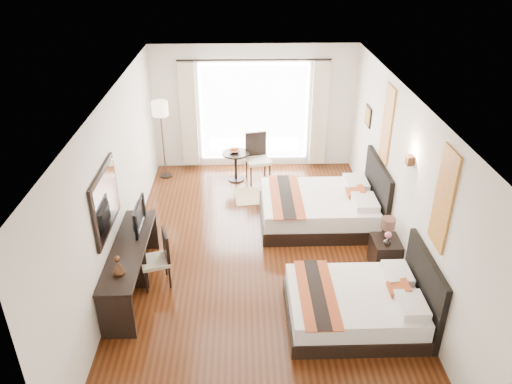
{
  "coord_description": "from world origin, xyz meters",
  "views": [
    {
      "loc": [
        -0.28,
        -6.95,
        4.96
      ],
      "look_at": [
        -0.07,
        0.16,
        1.17
      ],
      "focal_mm": 35.0,
      "sensor_mm": 36.0,
      "label": 1
    }
  ],
  "objects_px": {
    "floor_lamp": "(160,114)",
    "fruit_bowl": "(235,151)",
    "vase": "(387,242)",
    "desk_chair": "(157,269)",
    "television": "(135,216)",
    "side_table": "(236,166)",
    "bed_far": "(323,207)",
    "table_lamp": "(388,225)",
    "nightstand": "(385,253)",
    "bed_near": "(360,305)",
    "console_desk": "(131,268)",
    "window_chair": "(258,167)"
  },
  "relations": [
    {
      "from": "floor_lamp",
      "to": "fruit_bowl",
      "type": "bearing_deg",
      "value": -8.6
    },
    {
      "from": "vase",
      "to": "desk_chair",
      "type": "height_order",
      "value": "desk_chair"
    },
    {
      "from": "television",
      "to": "side_table",
      "type": "bearing_deg",
      "value": -26.36
    },
    {
      "from": "bed_far",
      "to": "floor_lamp",
      "type": "height_order",
      "value": "floor_lamp"
    },
    {
      "from": "desk_chair",
      "to": "vase",
      "type": "bearing_deg",
      "value": 166.11
    },
    {
      "from": "television",
      "to": "floor_lamp",
      "type": "relative_size",
      "value": 0.43
    },
    {
      "from": "vase",
      "to": "floor_lamp",
      "type": "relative_size",
      "value": 0.07
    },
    {
      "from": "table_lamp",
      "to": "desk_chair",
      "type": "relative_size",
      "value": 0.4
    },
    {
      "from": "bed_far",
      "to": "table_lamp",
      "type": "xyz_separation_m",
      "value": [
        0.82,
        -1.34,
        0.43
      ]
    },
    {
      "from": "nightstand",
      "to": "desk_chair",
      "type": "xyz_separation_m",
      "value": [
        -3.65,
        -0.33,
        0.02
      ]
    },
    {
      "from": "desk_chair",
      "to": "fruit_bowl",
      "type": "bearing_deg",
      "value": -125.28
    },
    {
      "from": "table_lamp",
      "to": "floor_lamp",
      "type": "bearing_deg",
      "value": 139.82
    },
    {
      "from": "bed_near",
      "to": "bed_far",
      "type": "distance_m",
      "value": 2.69
    },
    {
      "from": "table_lamp",
      "to": "side_table",
      "type": "xyz_separation_m",
      "value": [
        -2.46,
        3.18,
        -0.42
      ]
    },
    {
      "from": "bed_near",
      "to": "fruit_bowl",
      "type": "distance_m",
      "value": 4.88
    },
    {
      "from": "nightstand",
      "to": "table_lamp",
      "type": "xyz_separation_m",
      "value": [
        0.02,
        0.09,
        0.49
      ]
    },
    {
      "from": "table_lamp",
      "to": "console_desk",
      "type": "bearing_deg",
      "value": -172.65
    },
    {
      "from": "fruit_bowl",
      "to": "window_chair",
      "type": "distance_m",
      "value": 0.62
    },
    {
      "from": "bed_near",
      "to": "console_desk",
      "type": "distance_m",
      "value": 3.43
    },
    {
      "from": "bed_far",
      "to": "window_chair",
      "type": "height_order",
      "value": "bed_far"
    },
    {
      "from": "bed_near",
      "to": "vase",
      "type": "bearing_deg",
      "value": 60.14
    },
    {
      "from": "television",
      "to": "bed_far",
      "type": "bearing_deg",
      "value": -67.84
    },
    {
      "from": "window_chair",
      "to": "desk_chair",
      "type": "bearing_deg",
      "value": -37.68
    },
    {
      "from": "console_desk",
      "to": "fruit_bowl",
      "type": "xyz_separation_m",
      "value": [
        1.55,
        3.69,
        0.31
      ]
    },
    {
      "from": "floor_lamp",
      "to": "desk_chair",
      "type": "bearing_deg",
      "value": -84.37
    },
    {
      "from": "console_desk",
      "to": "floor_lamp",
      "type": "distance_m",
      "value": 4.08
    },
    {
      "from": "table_lamp",
      "to": "vase",
      "type": "distance_m",
      "value": 0.29
    },
    {
      "from": "nightstand",
      "to": "desk_chair",
      "type": "bearing_deg",
      "value": -174.9
    },
    {
      "from": "bed_far",
      "to": "nightstand",
      "type": "relative_size",
      "value": 4.09
    },
    {
      "from": "fruit_bowl",
      "to": "console_desk",
      "type": "bearing_deg",
      "value": -112.71
    },
    {
      "from": "nightstand",
      "to": "floor_lamp",
      "type": "relative_size",
      "value": 0.31
    },
    {
      "from": "bed_near",
      "to": "television",
      "type": "xyz_separation_m",
      "value": [
        -3.31,
        1.37,
        0.69
      ]
    },
    {
      "from": "bed_far",
      "to": "window_chair",
      "type": "xyz_separation_m",
      "value": [
        -1.16,
        1.8,
        0.01
      ]
    },
    {
      "from": "television",
      "to": "floor_lamp",
      "type": "height_order",
      "value": "floor_lamp"
    },
    {
      "from": "floor_lamp",
      "to": "side_table",
      "type": "xyz_separation_m",
      "value": [
        1.58,
        -0.23,
        -1.15
      ]
    },
    {
      "from": "television",
      "to": "window_chair",
      "type": "height_order",
      "value": "television"
    },
    {
      "from": "table_lamp",
      "to": "side_table",
      "type": "relative_size",
      "value": 0.55
    },
    {
      "from": "nightstand",
      "to": "side_table",
      "type": "distance_m",
      "value": 4.09
    },
    {
      "from": "fruit_bowl",
      "to": "table_lamp",
      "type": "bearing_deg",
      "value": -51.98
    },
    {
      "from": "console_desk",
      "to": "side_table",
      "type": "bearing_deg",
      "value": 67.07
    },
    {
      "from": "table_lamp",
      "to": "desk_chair",
      "type": "bearing_deg",
      "value": -173.52
    },
    {
      "from": "bed_far",
      "to": "window_chair",
      "type": "bearing_deg",
      "value": 122.78
    },
    {
      "from": "console_desk",
      "to": "vase",
      "type": "bearing_deg",
      "value": 4.4
    },
    {
      "from": "console_desk",
      "to": "television",
      "type": "height_order",
      "value": "television"
    },
    {
      "from": "vase",
      "to": "desk_chair",
      "type": "relative_size",
      "value": 0.14
    },
    {
      "from": "nightstand",
      "to": "vase",
      "type": "bearing_deg",
      "value": -103.99
    },
    {
      "from": "bed_far",
      "to": "nightstand",
      "type": "height_order",
      "value": "bed_far"
    },
    {
      "from": "window_chair",
      "to": "vase",
      "type": "bearing_deg",
      "value": 17.56
    },
    {
      "from": "vase",
      "to": "bed_far",
      "type": "bearing_deg",
      "value": 116.49
    },
    {
      "from": "table_lamp",
      "to": "window_chair",
      "type": "bearing_deg",
      "value": 122.24
    }
  ]
}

